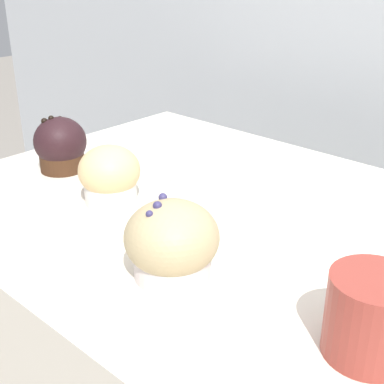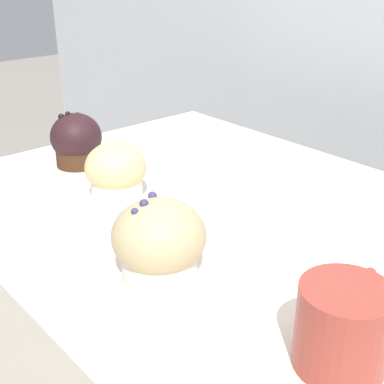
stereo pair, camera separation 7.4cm
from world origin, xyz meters
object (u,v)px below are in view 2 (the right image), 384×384
Objects in this scene: coffee_cup at (344,325)px; serving_plate at (243,175)px; muffin_back_right at (76,141)px; muffin_front_left at (157,240)px; muffin_back_left at (116,172)px.

serving_plate is at bearing 145.37° from coffee_cup.
coffee_cup is at bearing -7.05° from muffin_back_right.
muffin_front_left is at bearing -64.73° from serving_plate.
muffin_back_left is at bearing 173.80° from coffee_cup.
muffin_back_left reaches higher than serving_plate.
coffee_cup is (0.44, -0.05, 0.00)m from muffin_back_left.
muffin_back_left is 0.17m from muffin_back_right.
muffin_front_left is 0.32m from serving_plate.
muffin_back_left is at bearing -9.30° from muffin_back_right.
serving_plate is at bearing 71.19° from muffin_back_left.
muffin_front_left is 0.87× the size of coffee_cup.
muffin_back_right is at bearing 172.95° from coffee_cup.
muffin_back_right is 0.77× the size of coffee_cup.
muffin_front_left reaches higher than coffee_cup.
muffin_back_left is 0.73× the size of coffee_cup.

